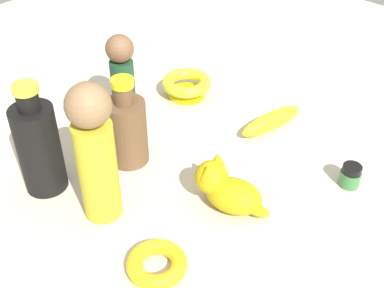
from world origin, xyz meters
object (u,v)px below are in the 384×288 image
object	(u,v)px
cat_figurine	(226,189)
bowl	(187,85)
bangle	(157,264)
nail_polish_jar	(350,176)
bottle_short	(127,129)
person_figure_child	(122,78)
bottle_tall	(39,146)
banana	(271,121)
person_figure_adult	(95,152)

from	to	relation	value
cat_figurine	bowl	bearing A→B (deg)	-36.16
cat_figurine	bangle	size ratio (longest dim) A/B	1.49
nail_polish_jar	bottle_short	xyz separation A→B (m)	(0.34, 0.22, 0.05)
bowl	person_figure_child	xyz separation A→B (m)	(0.02, 0.16, 0.08)
bowl	bangle	distance (m)	0.49
bowl	bottle_tall	size ratio (longest dim) A/B	0.53
bottle_tall	banana	bearing A→B (deg)	-114.76
person_figure_child	bangle	size ratio (longest dim) A/B	2.16
cat_figurine	person_figure_adult	size ratio (longest dim) A/B	0.55
nail_polish_jar	bottle_short	size ratio (longest dim) A/B	0.24
person_figure_adult	person_figure_child	size ratio (longest dim) A/B	1.26
bangle	bottle_tall	bearing A→B (deg)	0.57
banana	bottle_short	xyz separation A→B (m)	(0.14, 0.26, 0.05)
cat_figurine	person_figure_child	world-z (taller)	person_figure_child
bottle_tall	cat_figurine	bearing A→B (deg)	-146.50
bowl	banana	world-z (taller)	bowl
banana	bangle	bearing A→B (deg)	-157.48
person_figure_adult	banana	size ratio (longest dim) A/B	1.59
person_figure_child	nail_polish_jar	bearing A→B (deg)	-162.58
bottle_short	bottle_tall	world-z (taller)	bottle_tall
person_figure_adult	bottle_short	world-z (taller)	person_figure_adult
bottle_tall	bowl	bearing A→B (deg)	-86.39
bowl	bottle_tall	xyz separation A→B (m)	(-0.02, 0.39, 0.06)
person_figure_adult	bangle	distance (m)	0.19
bowl	bottle_tall	world-z (taller)	bottle_tall
bottle_short	bangle	bearing A→B (deg)	147.16
cat_figurine	nail_polish_jar	distance (m)	0.23
banana	nail_polish_jar	xyz separation A→B (m)	(-0.20, 0.05, 0.00)
bangle	nail_polish_jar	distance (m)	0.38
person_figure_adult	bottle_short	size ratio (longest dim) A/B	1.41
bottle_short	bottle_tall	xyz separation A→B (m)	(0.05, 0.15, 0.02)
person_figure_child	bangle	distance (m)	0.41
nail_polish_jar	person_figure_child	bearing A→B (deg)	17.42
bowl	banana	xyz separation A→B (m)	(-0.21, -0.02, -0.01)
bottle_tall	person_figure_adult	bearing A→B (deg)	-168.00
person_figure_adult	bottle_tall	size ratio (longest dim) A/B	1.19
bowl	bottle_short	distance (m)	0.26
bowl	person_figure_adult	distance (m)	0.40
cat_figurine	bottle_tall	xyz separation A→B (m)	(0.27, 0.18, 0.05)
bangle	bottle_short	world-z (taller)	bottle_short
bangle	nail_polish_jar	xyz separation A→B (m)	(-0.12, -0.36, 0.01)
person_figure_child	banana	distance (m)	0.31
nail_polish_jar	bottle_tall	xyz separation A→B (m)	(0.39, 0.37, 0.07)
person_figure_child	bottle_short	world-z (taller)	person_figure_child
person_figure_child	bottle_short	xyz separation A→B (m)	(-0.10, 0.08, -0.03)
banana	bottle_tall	size ratio (longest dim) A/B	0.75
bowl	bangle	bearing A→B (deg)	128.10
person_figure_adult	nail_polish_jar	bearing A→B (deg)	-128.36
person_figure_adult	cat_figurine	bearing A→B (deg)	-133.35
bangle	banana	distance (m)	0.42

